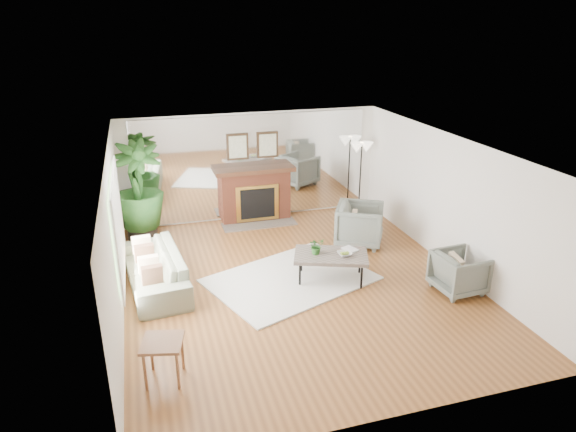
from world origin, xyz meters
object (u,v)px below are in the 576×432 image
object	(u,v)px
coffee_table	(331,256)
floor_lamp	(361,153)
armchair_front	(459,272)
side_table	(163,347)
potted_ficus	(138,189)
sofa	(155,269)
fireplace	(255,193)
armchair_back	(360,224)

from	to	relation	value
coffee_table	floor_lamp	xyz separation A→B (m)	(1.95, 3.15, 1.00)
armchair_front	floor_lamp	xyz separation A→B (m)	(-0.04, 4.16, 1.11)
side_table	potted_ficus	world-z (taller)	potted_ficus
side_table	coffee_table	bearing A→B (deg)	32.49
coffee_table	side_table	bearing A→B (deg)	-147.51
sofa	floor_lamp	bearing A→B (deg)	110.18
armchair_front	potted_ficus	xyz separation A→B (m)	(-5.20, 3.85, 0.78)
fireplace	armchair_back	world-z (taller)	fireplace
sofa	floor_lamp	world-z (taller)	floor_lamp
armchair_back	potted_ficus	world-z (taller)	potted_ficus
coffee_table	floor_lamp	world-z (taller)	floor_lamp
fireplace	side_table	world-z (taller)	fireplace
potted_ficus	floor_lamp	distance (m)	5.18
fireplace	armchair_back	xyz separation A→B (m)	(1.78, -1.96, -0.22)
fireplace	coffee_table	distance (m)	3.37
armchair_front	side_table	distance (m)	5.16
floor_lamp	sofa	bearing A→B (deg)	-153.82
coffee_table	armchair_back	bearing A→B (deg)	49.18
sofa	potted_ficus	size ratio (longest dim) A/B	1.06
fireplace	armchair_front	world-z (taller)	fireplace
armchair_front	sofa	bearing A→B (deg)	67.39
armchair_back	armchair_front	size ratio (longest dim) A/B	1.20
potted_ficus	floor_lamp	world-z (taller)	potted_ficus
side_table	floor_lamp	world-z (taller)	floor_lamp
armchair_front	side_table	size ratio (longest dim) A/B	1.28
fireplace	armchair_front	distance (m)	5.05
potted_ficus	armchair_front	bearing A→B (deg)	-36.50
armchair_front	floor_lamp	world-z (taller)	floor_lamp
armchair_back	side_table	xyz separation A→B (m)	(-4.24, -3.31, 0.06)
side_table	armchair_front	bearing A→B (deg)	10.62
sofa	potted_ficus	world-z (taller)	potted_ficus
potted_ficus	floor_lamp	xyz separation A→B (m)	(5.16, 0.31, 0.33)
fireplace	coffee_table	world-z (taller)	fireplace
armchair_front	floor_lamp	distance (m)	4.30
armchair_back	armchair_front	bearing A→B (deg)	-131.86
sofa	armchair_back	world-z (taller)	armchair_back
armchair_back	floor_lamp	world-z (taller)	floor_lamp
coffee_table	armchair_back	size ratio (longest dim) A/B	1.55
coffee_table	armchair_front	world-z (taller)	armchair_front
sofa	armchair_back	size ratio (longest dim) A/B	2.37
fireplace	floor_lamp	world-z (taller)	fireplace
armchair_back	side_table	size ratio (longest dim) A/B	1.54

